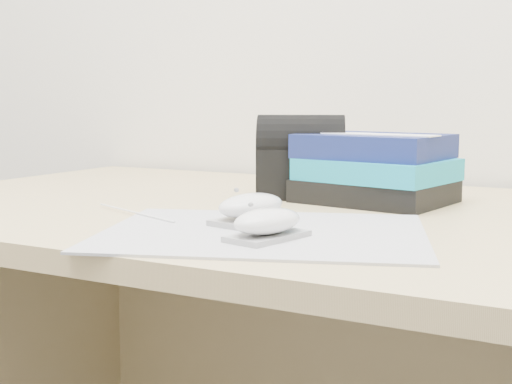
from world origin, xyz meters
The scene contains 7 objects.
desk centered at (0.00, 1.64, 0.50)m, with size 1.60×0.80×0.73m.
mousepad centered at (-0.06, 1.37, 0.73)m, with size 0.39×0.31×0.00m, color gray.
mouse_rear centered at (-0.10, 1.41, 0.75)m, with size 0.08×0.12×0.05m.
mouse_front centered at (-0.03, 1.33, 0.75)m, with size 0.08×0.11×0.04m.
usb_cable centered at (-0.28, 1.40, 0.73)m, with size 0.00×0.00×0.21m, color white.
book_stack centered at (-0.02, 1.69, 0.78)m, with size 0.25×0.21×0.11m.
pouch centered at (-0.15, 1.69, 0.80)m, with size 0.17×0.15×0.14m.
Camera 1 is at (0.34, 0.60, 0.90)m, focal length 50.00 mm.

